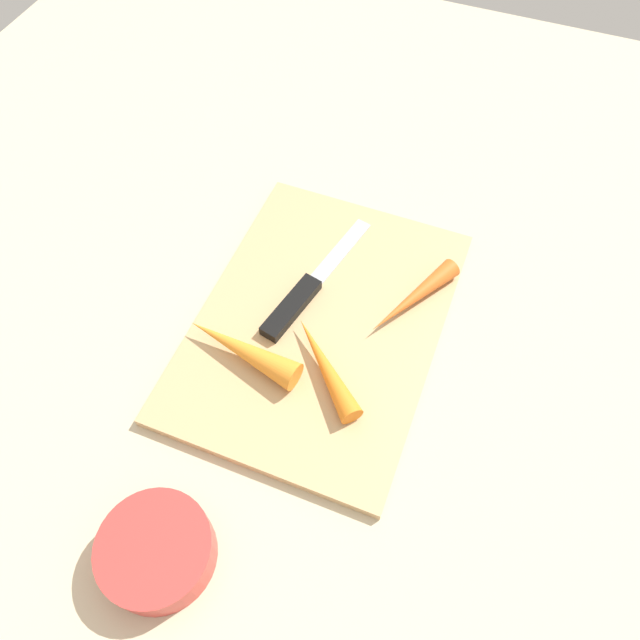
% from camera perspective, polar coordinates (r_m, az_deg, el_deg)
% --- Properties ---
extents(ground_plane, '(1.40, 1.40, 0.00)m').
position_cam_1_polar(ground_plane, '(0.67, 0.00, -0.55)').
color(ground_plane, '#C6B793').
extents(cutting_board, '(0.36, 0.26, 0.01)m').
position_cam_1_polar(cutting_board, '(0.67, 0.00, -0.28)').
color(cutting_board, tan).
rests_on(cutting_board, ground_plane).
extents(knife, '(0.20, 0.06, 0.01)m').
position_cam_1_polar(knife, '(0.67, -2.02, 2.11)').
color(knife, '#B7B7BC').
rests_on(knife, cutting_board).
extents(carrot_shortest, '(0.10, 0.11, 0.02)m').
position_cam_1_polar(carrot_shortest, '(0.62, 0.49, -4.42)').
color(carrot_shortest, orange).
rests_on(carrot_shortest, cutting_board).
extents(carrot_longest, '(0.05, 0.14, 0.03)m').
position_cam_1_polar(carrot_longest, '(0.63, -7.46, -2.80)').
color(carrot_longest, orange).
rests_on(carrot_longest, cutting_board).
extents(carrot_medium, '(0.12, 0.08, 0.02)m').
position_cam_1_polar(carrot_medium, '(0.67, 8.94, 2.12)').
color(carrot_medium, orange).
rests_on(carrot_medium, cutting_board).
extents(small_bowl, '(0.10, 0.10, 0.04)m').
position_cam_1_polar(small_bowl, '(0.58, -15.31, -20.52)').
color(small_bowl, red).
rests_on(small_bowl, ground_plane).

